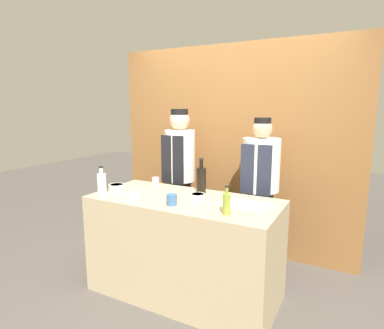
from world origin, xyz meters
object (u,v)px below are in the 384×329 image
sauce_bowl_brown (117,187)px  cup_blue (172,200)px  cutting_board (246,204)px  bottle_soy (201,179)px  bottle_clear (102,183)px  sauce_bowl_purple (198,197)px  bottle_oil (227,203)px  chef_right (260,191)px  sauce_bowl_white (134,195)px  cup_steel (156,182)px  chef_left (180,176)px

sauce_bowl_brown → cup_blue: size_ratio=1.64×
cutting_board → bottle_soy: 0.54m
sauce_bowl_brown → bottle_clear: bottle_clear is taller
sauce_bowl_purple → bottle_oil: 0.43m
cutting_board → chef_right: size_ratio=0.25×
sauce_bowl_white → sauce_bowl_brown: (-0.31, 0.13, 0.01)m
sauce_bowl_brown → cup_steel: (0.23, 0.33, 0.01)m
bottle_oil → chef_left: chef_left is taller
sauce_bowl_purple → chef_left: 0.95m
cutting_board → bottle_soy: bearing=160.5°
cutting_board → chef_right: bearing=96.4°
sauce_bowl_purple → cup_steel: (-0.61, 0.26, 0.01)m
cup_blue → bottle_soy: bearing=83.8°
cup_steel → cup_blue: size_ratio=0.94×
cup_steel → chef_right: size_ratio=0.05×
sauce_bowl_purple → cup_steel: cup_steel is taller
bottle_soy → chef_right: chef_right is taller
cutting_board → bottle_clear: (-1.30, -0.28, 0.09)m
bottle_clear → chef_right: size_ratio=0.16×
sauce_bowl_white → cup_blue: (0.41, -0.03, 0.02)m
bottle_soy → bottle_clear: bottle_soy is taller
bottle_soy → cup_blue: (-0.05, -0.45, -0.08)m
sauce_bowl_white → cutting_board: 0.98m
sauce_bowl_purple → bottle_clear: bottle_clear is taller
bottle_oil → bottle_clear: size_ratio=0.86×
bottle_soy → cup_blue: bottle_soy is taller
bottle_clear → cup_steel: size_ratio=3.02×
cutting_board → chef_right: (-0.08, 0.68, -0.06)m
sauce_bowl_purple → chef_right: (0.34, 0.73, -0.08)m
bottle_oil → cup_blue: (-0.48, 0.01, -0.04)m
bottle_soy → cutting_board: bearing=-19.5°
cup_steel → chef_right: chef_right is taller
sauce_bowl_purple → cup_steel: size_ratio=1.52×
bottle_oil → chef_left: (-0.96, 0.96, -0.08)m
sauce_bowl_white → chef_left: size_ratio=0.07×
chef_right → bottle_oil: bearing=-88.9°
chef_left → chef_right: chef_left is taller
sauce_bowl_purple → sauce_bowl_brown: same height
sauce_bowl_brown → sauce_bowl_purple: bearing=4.5°
sauce_bowl_white → bottle_clear: 0.36m
sauce_bowl_white → bottle_soy: 0.63m
cup_steel → cup_blue: 0.68m
cutting_board → cup_blue: size_ratio=4.33×
sauce_bowl_white → cup_blue: bearing=-3.5°
cup_blue → chef_left: (-0.48, 0.95, -0.04)m
cup_blue → cutting_board: bearing=26.7°
cutting_board → bottle_soy: bottle_soy is taller
chef_left → sauce_bowl_brown: bearing=-106.9°
sauce_bowl_purple → chef_left: (-0.60, 0.73, -0.02)m
sauce_bowl_white → cup_blue: size_ratio=1.37×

